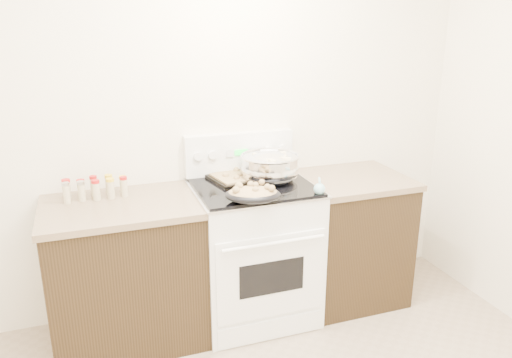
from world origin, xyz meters
name	(u,v)px	position (x,y,z in m)	size (l,w,h in m)	color
room_shell	(295,105)	(0.00, 0.00, 1.70)	(4.10, 3.60, 2.75)	white
counter_left	(127,272)	(-0.48, 1.43, 0.46)	(0.93, 0.67, 0.92)	black
counter_right	(349,237)	(1.08, 1.43, 0.46)	(0.73, 0.67, 0.92)	black
kitchen_range	(253,249)	(0.35, 1.42, 0.49)	(0.78, 0.73, 1.22)	white
mixing_bowl	(270,167)	(0.48, 1.48, 1.03)	(0.43, 0.43, 0.23)	silver
roasting_pan	(253,194)	(0.25, 1.14, 0.99)	(0.38, 0.31, 0.11)	black
baking_sheet	(244,176)	(0.34, 1.57, 0.96)	(0.48, 0.38, 0.06)	black
wooden_spoon	(247,196)	(0.24, 1.20, 0.95)	(0.17, 0.22, 0.04)	#986645
blue_ladle	(319,188)	(0.69, 1.15, 0.97)	(0.14, 0.24, 0.09)	#85C0C7
spice_jars	(95,188)	(-0.61, 1.58, 0.98)	(0.38, 0.14, 0.13)	#BFB28C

